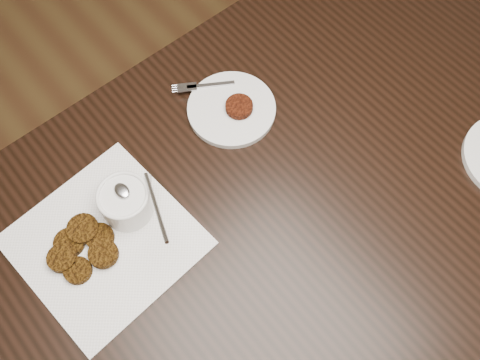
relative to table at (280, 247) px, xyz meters
name	(u,v)px	position (x,y,z in m)	size (l,w,h in m)	color
floor	(282,331)	(-0.08, -0.13, -0.38)	(4.00, 4.00, 0.00)	#51391C
table	(280,247)	(0.00, 0.00, 0.00)	(1.45, 0.93, 0.75)	black
napkin	(105,241)	(-0.36, 0.15, 0.38)	(0.31, 0.31, 0.00)	white
sauce_ramekin	(122,195)	(-0.28, 0.18, 0.45)	(0.13, 0.13, 0.14)	white
patty_cluster	(83,246)	(-0.40, 0.16, 0.39)	(0.20, 0.20, 0.02)	#613C0C
plate_with_patty	(231,107)	(0.02, 0.23, 0.39)	(0.19, 0.19, 0.03)	silver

